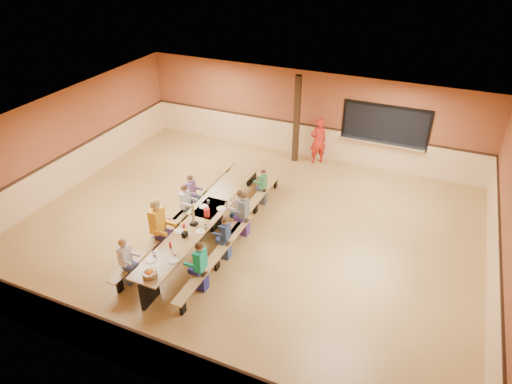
% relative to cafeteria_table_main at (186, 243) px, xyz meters
% --- Properties ---
extents(ground, '(12.00, 12.00, 0.00)m').
position_rel_cafeteria_table_main_xyz_m(ground, '(0.80, 1.80, -0.53)').
color(ground, olive).
rests_on(ground, ground).
extents(room_envelope, '(12.04, 10.04, 3.02)m').
position_rel_cafeteria_table_main_xyz_m(room_envelope, '(0.80, 1.80, 0.16)').
color(room_envelope, brown).
rests_on(room_envelope, ground).
extents(kitchen_pass_through, '(2.78, 0.28, 1.38)m').
position_rel_cafeteria_table_main_xyz_m(kitchen_pass_through, '(3.40, 6.76, 0.96)').
color(kitchen_pass_through, black).
rests_on(kitchen_pass_through, ground).
extents(structural_post, '(0.18, 0.18, 3.00)m').
position_rel_cafeteria_table_main_xyz_m(structural_post, '(0.60, 6.20, 0.97)').
color(structural_post, black).
rests_on(structural_post, ground).
extents(cafeteria_table_main, '(1.91, 3.70, 0.74)m').
position_rel_cafeteria_table_main_xyz_m(cafeteria_table_main, '(0.00, 0.00, 0.00)').
color(cafeteria_table_main, olive).
rests_on(cafeteria_table_main, ground).
extents(cafeteria_table_second, '(1.91, 3.70, 0.74)m').
position_rel_cafeteria_table_main_xyz_m(cafeteria_table_second, '(-0.15, 2.62, 0.00)').
color(cafeteria_table_second, olive).
rests_on(cafeteria_table_second, ground).
extents(seated_child_white_left, '(0.38, 0.31, 1.22)m').
position_rel_cafeteria_table_main_xyz_m(seated_child_white_left, '(-0.82, -1.23, 0.09)').
color(seated_child_white_left, white).
rests_on(seated_child_white_left, ground).
extents(seated_adult_yellow, '(0.51, 0.42, 1.49)m').
position_rel_cafeteria_table_main_xyz_m(seated_adult_yellow, '(-0.82, 0.06, 0.22)').
color(seated_adult_yellow, '#F5A119').
rests_on(seated_adult_yellow, ground).
extents(seated_child_grey_left, '(0.37, 0.30, 1.21)m').
position_rel_cafeteria_table_main_xyz_m(seated_child_grey_left, '(-0.82, 1.34, 0.08)').
color(seated_child_grey_left, silver).
rests_on(seated_child_grey_left, ground).
extents(seated_child_teal_right, '(0.40, 0.33, 1.28)m').
position_rel_cafeteria_table_main_xyz_m(seated_child_teal_right, '(0.83, -0.73, 0.11)').
color(seated_child_teal_right, '#11A47E').
rests_on(seated_child_teal_right, ground).
extents(seated_child_navy_right, '(0.35, 0.29, 1.17)m').
position_rel_cafeteria_table_main_xyz_m(seated_child_navy_right, '(0.83, 0.48, 0.06)').
color(seated_child_navy_right, navy).
rests_on(seated_child_navy_right, ground).
extents(seated_child_char_right, '(0.39, 0.32, 1.25)m').
position_rel_cafeteria_table_main_xyz_m(seated_child_char_right, '(0.83, 1.55, 0.10)').
color(seated_child_char_right, '#53595F').
rests_on(seated_child_char_right, ground).
extents(seated_child_purple_sec, '(0.36, 0.30, 1.19)m').
position_rel_cafeteria_table_main_xyz_m(seated_child_purple_sec, '(-0.97, 1.89, 0.07)').
color(seated_child_purple_sec, '#734B7D').
rests_on(seated_child_purple_sec, ground).
extents(seated_child_green_sec, '(0.32, 0.26, 1.11)m').
position_rel_cafeteria_table_main_xyz_m(seated_child_green_sec, '(0.68, 3.17, 0.03)').
color(seated_child_green_sec, '#35784A').
rests_on(seated_child_green_sec, ground).
extents(seated_child_tan_sec, '(0.39, 0.32, 1.24)m').
position_rel_cafeteria_table_main_xyz_m(seated_child_tan_sec, '(0.68, 1.63, 0.10)').
color(seated_child_tan_sec, '#BFAA9C').
rests_on(seated_child_tan_sec, ground).
extents(standing_woman, '(0.69, 0.67, 1.61)m').
position_rel_cafeteria_table_main_xyz_m(standing_woman, '(1.34, 6.35, 0.28)').
color(standing_woman, red).
rests_on(standing_woman, ground).
extents(punch_pitcher, '(0.16, 0.16, 0.22)m').
position_rel_cafeteria_table_main_xyz_m(punch_pitcher, '(0.06, 0.95, 0.32)').
color(punch_pitcher, red).
rests_on(punch_pitcher, cafeteria_table_main).
extents(chip_bowl, '(0.32, 0.32, 0.15)m').
position_rel_cafeteria_table_main_xyz_m(chip_bowl, '(0.06, -1.53, 0.29)').
color(chip_bowl, orange).
rests_on(chip_bowl, cafeteria_table_main).
extents(napkin_dispenser, '(0.10, 0.14, 0.13)m').
position_rel_cafeteria_table_main_xyz_m(napkin_dispenser, '(0.00, -0.03, 0.28)').
color(napkin_dispenser, black).
rests_on(napkin_dispenser, cafeteria_table_main).
extents(condiment_mustard, '(0.06, 0.06, 0.17)m').
position_rel_cafeteria_table_main_xyz_m(condiment_mustard, '(-0.02, 0.02, 0.30)').
color(condiment_mustard, yellow).
rests_on(condiment_mustard, cafeteria_table_main).
extents(condiment_ketchup, '(0.06, 0.06, 0.17)m').
position_rel_cafeteria_table_main_xyz_m(condiment_ketchup, '(-0.07, -0.54, 0.30)').
color(condiment_ketchup, '#B2140F').
rests_on(condiment_ketchup, cafeteria_table_main).
extents(table_paddle, '(0.16, 0.16, 0.56)m').
position_rel_cafeteria_table_main_xyz_m(table_paddle, '(-0.05, 0.49, 0.35)').
color(table_paddle, black).
rests_on(table_paddle, cafeteria_table_main).
extents(place_settings, '(0.65, 3.30, 0.11)m').
position_rel_cafeteria_table_main_xyz_m(place_settings, '(0.00, 0.00, 0.27)').
color(place_settings, beige).
rests_on(place_settings, cafeteria_table_main).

